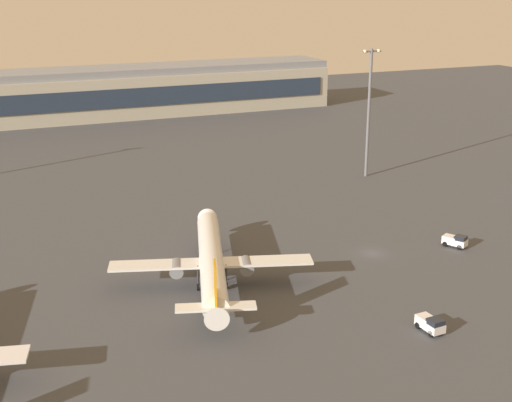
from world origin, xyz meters
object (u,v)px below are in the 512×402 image
at_px(airplane_terminal_side, 211,261).
at_px(apron_light_central, 369,106).
at_px(maintenance_van, 430,324).
at_px(cargo_loader, 455,241).

relative_size(airplane_terminal_side, apron_light_central, 1.31).
distance_m(maintenance_van, apron_light_central, 79.61).
xyz_separation_m(airplane_terminal_side, cargo_loader, (44.88, -1.53, -2.71)).
relative_size(airplane_terminal_side, maintenance_van, 9.16).
height_order(airplane_terminal_side, cargo_loader, airplane_terminal_side).
relative_size(maintenance_van, apron_light_central, 0.14).
relative_size(airplane_terminal_side, cargo_loader, 8.57).
xyz_separation_m(maintenance_van, apron_light_central, (32.90, 70.78, 15.68)).
height_order(airplane_terminal_side, apron_light_central, apron_light_central).
relative_size(cargo_loader, maintenance_van, 1.07).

